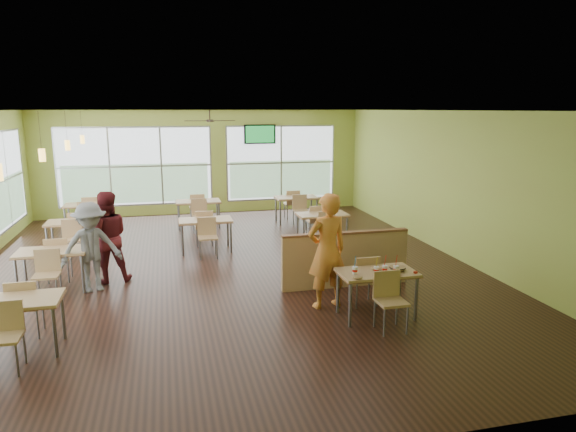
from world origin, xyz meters
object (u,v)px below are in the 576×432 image
(man_plaid, at_px, (327,251))
(food_basket, at_px, (398,268))
(half_wall_divider, at_px, (345,259))
(main_table, at_px, (377,278))

(man_plaid, height_order, food_basket, man_plaid)
(half_wall_divider, relative_size, man_plaid, 1.25)
(main_table, xyz_separation_m, man_plaid, (-0.64, 0.58, 0.33))
(main_table, bearing_deg, man_plaid, 137.74)
(half_wall_divider, height_order, man_plaid, man_plaid)
(main_table, bearing_deg, food_basket, -5.20)
(man_plaid, xyz_separation_m, food_basket, (0.97, -0.61, -0.18))
(food_basket, bearing_deg, half_wall_divider, 102.61)
(main_table, distance_m, half_wall_divider, 1.45)
(main_table, relative_size, man_plaid, 0.79)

